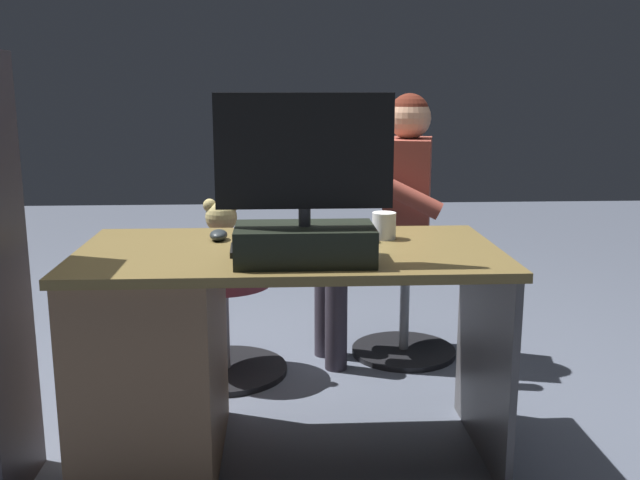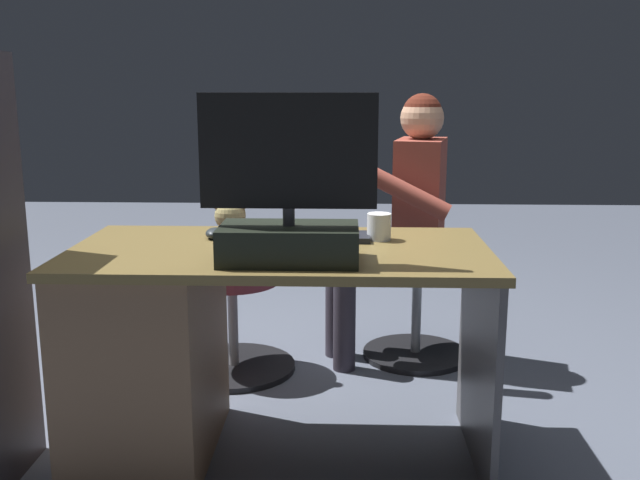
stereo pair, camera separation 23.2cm
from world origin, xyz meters
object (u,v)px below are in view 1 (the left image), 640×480
(computer_mouse, at_px, (219,235))
(tv_remote, at_px, (238,250))
(office_chair_teddy, at_px, (224,317))
(monitor, at_px, (305,215))
(person, at_px, (391,206))
(teddy_bear, at_px, (222,239))
(cup, at_px, (384,226))
(desk, at_px, (185,348))
(keyboard, at_px, (314,237))
(visitor_chair, at_px, (405,298))

(computer_mouse, height_order, tv_remote, computer_mouse)
(office_chair_teddy, bearing_deg, monitor, 109.44)
(person, bearing_deg, office_chair_teddy, 12.86)
(office_chair_teddy, relative_size, teddy_bear, 1.73)
(cup, bearing_deg, office_chair_teddy, -44.52)
(desk, height_order, keyboard, keyboard)
(desk, height_order, person, person)
(computer_mouse, bearing_deg, teddy_bear, -86.22)
(desk, relative_size, visitor_chair, 2.79)
(cup, bearing_deg, person, -100.32)
(teddy_bear, distance_m, person, 0.77)
(desk, xyz_separation_m, person, (-0.82, -0.90, 0.32))
(person, bearing_deg, computer_mouse, 47.14)
(visitor_chair, relative_size, person, 0.40)
(tv_remote, xyz_separation_m, visitor_chair, (-0.71, -0.98, -0.46))
(cup, relative_size, visitor_chair, 0.19)
(cup, bearing_deg, teddy_bear, -45.06)
(cup, xyz_separation_m, teddy_bear, (0.61, -0.61, -0.17))
(computer_mouse, xyz_separation_m, office_chair_teddy, (0.04, -0.59, -0.49))
(computer_mouse, height_order, cup, cup)
(keyboard, distance_m, office_chair_teddy, 0.85)
(monitor, distance_m, computer_mouse, 0.45)
(teddy_bear, bearing_deg, computer_mouse, 93.78)
(office_chair_teddy, distance_m, person, 0.89)
(office_chair_teddy, height_order, person, person)
(computer_mouse, relative_size, visitor_chair, 0.20)
(computer_mouse, height_order, visitor_chair, computer_mouse)
(tv_remote, bearing_deg, visitor_chair, -128.15)
(keyboard, height_order, tv_remote, keyboard)
(desk, bearing_deg, visitor_chair, -134.27)
(monitor, relative_size, teddy_bear, 1.66)
(desk, bearing_deg, office_chair_teddy, -95.51)
(keyboard, bearing_deg, desk, 16.19)
(monitor, relative_size, visitor_chair, 1.06)
(computer_mouse, bearing_deg, person, -132.86)
(office_chair_teddy, relative_size, person, 0.45)
(teddy_bear, bearing_deg, visitor_chair, -167.89)
(desk, relative_size, monitor, 2.62)
(cup, height_order, person, person)
(keyboard, height_order, visitor_chair, keyboard)
(computer_mouse, height_order, person, person)
(keyboard, xyz_separation_m, visitor_chair, (-0.46, -0.79, -0.46))
(monitor, distance_m, office_chair_teddy, 1.15)
(tv_remote, bearing_deg, cup, -160.81)
(monitor, relative_size, office_chair_teddy, 0.96)
(monitor, bearing_deg, desk, -25.31)
(desk, distance_m, teddy_bear, 0.77)
(visitor_chair, bearing_deg, teddy_bear, 12.11)
(monitor, height_order, person, monitor)
(office_chair_teddy, height_order, teddy_bear, teddy_bear)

